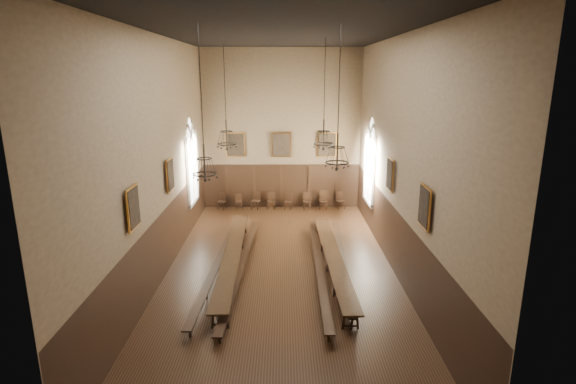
{
  "coord_description": "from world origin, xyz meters",
  "views": [
    {
      "loc": [
        0.13,
        -16.41,
        7.57
      ],
      "look_at": [
        0.31,
        1.5,
        2.86
      ],
      "focal_mm": 28.0,
      "sensor_mm": 36.0,
      "label": 1
    }
  ],
  "objects_px": {
    "bench_left_inner": "(242,267)",
    "chair_2": "(256,204)",
    "chair_3": "(271,204)",
    "chair_4": "(288,204)",
    "chair_0": "(222,204)",
    "chandelier_front_left": "(204,163)",
    "chair_5": "(307,204)",
    "chair_1": "(239,204)",
    "chandelier_back_left": "(227,137)",
    "bench_right_outer": "(342,262)",
    "bench_right_inner": "(318,265)",
    "table_right": "(333,263)",
    "chair_6": "(323,204)",
    "bench_left_outer": "(219,264)",
    "chandelier_back_right": "(324,137)",
    "chair_7": "(340,204)",
    "table_left": "(233,261)",
    "chandelier_front_right": "(337,153)"
  },
  "relations": [
    {
      "from": "table_left",
      "to": "chair_7",
      "type": "xyz_separation_m",
      "value": [
        5.34,
        8.41,
        -0.09
      ]
    },
    {
      "from": "chair_6",
      "to": "chandelier_back_right",
      "type": "bearing_deg",
      "value": -89.76
    },
    {
      "from": "chair_1",
      "to": "chandelier_back_right",
      "type": "distance_m",
      "value": 8.88
    },
    {
      "from": "chair_6",
      "to": "bench_left_inner",
      "type": "bearing_deg",
      "value": -108.27
    },
    {
      "from": "bench_left_outer",
      "to": "bench_right_inner",
      "type": "xyz_separation_m",
      "value": [
        3.95,
        -0.21,
        0.0
      ]
    },
    {
      "from": "bench_right_inner",
      "to": "chair_2",
      "type": "bearing_deg",
      "value": 109.0
    },
    {
      "from": "chair_0",
      "to": "chair_2",
      "type": "bearing_deg",
      "value": 16.78
    },
    {
      "from": "bench_right_inner",
      "to": "chair_2",
      "type": "xyz_separation_m",
      "value": [
        -2.98,
        8.66,
        0.01
      ]
    },
    {
      "from": "chair_3",
      "to": "chandelier_front_left",
      "type": "relative_size",
      "value": 0.22
    },
    {
      "from": "chair_2",
      "to": "chandelier_front_left",
      "type": "bearing_deg",
      "value": -75.77
    },
    {
      "from": "bench_left_outer",
      "to": "table_left",
      "type": "bearing_deg",
      "value": 9.96
    },
    {
      "from": "chair_2",
      "to": "chandelier_back_right",
      "type": "distance_m",
      "value": 8.39
    },
    {
      "from": "table_left",
      "to": "chair_5",
      "type": "xyz_separation_m",
      "value": [
        3.38,
        8.33,
        -0.09
      ]
    },
    {
      "from": "chair_1",
      "to": "chandelier_back_left",
      "type": "relative_size",
      "value": 0.19
    },
    {
      "from": "bench_right_inner",
      "to": "chair_0",
      "type": "bearing_deg",
      "value": 119.79
    },
    {
      "from": "table_right",
      "to": "chair_2",
      "type": "distance_m",
      "value": 9.31
    },
    {
      "from": "chair_2",
      "to": "bench_right_inner",
      "type": "bearing_deg",
      "value": -52.71
    },
    {
      "from": "bench_left_outer",
      "to": "chair_2",
      "type": "relative_size",
      "value": 10.14
    },
    {
      "from": "chair_2",
      "to": "chair_6",
      "type": "bearing_deg",
      "value": 17.88
    },
    {
      "from": "bench_right_inner",
      "to": "chandelier_back_right",
      "type": "relative_size",
      "value": 2.31
    },
    {
      "from": "bench_left_inner",
      "to": "chair_2",
      "type": "relative_size",
      "value": 10.08
    },
    {
      "from": "chair_4",
      "to": "chair_5",
      "type": "height_order",
      "value": "chair_5"
    },
    {
      "from": "bench_left_inner",
      "to": "chandelier_front_right",
      "type": "xyz_separation_m",
      "value": [
        3.33,
        -2.26,
        4.9
      ]
    },
    {
      "from": "chandelier_front_left",
      "to": "bench_right_outer",
      "type": "bearing_deg",
      "value": 33.08
    },
    {
      "from": "bench_right_outer",
      "to": "chandelier_back_left",
      "type": "bearing_deg",
      "value": 151.23
    },
    {
      "from": "table_left",
      "to": "chair_3",
      "type": "height_order",
      "value": "chair_3"
    },
    {
      "from": "chair_3",
      "to": "chandelier_front_right",
      "type": "distance_m",
      "value": 12.33
    },
    {
      "from": "chair_1",
      "to": "chair_3",
      "type": "distance_m",
      "value": 1.88
    },
    {
      "from": "bench_left_inner",
      "to": "chair_2",
      "type": "xyz_separation_m",
      "value": [
        0.03,
        8.8,
        0.01
      ]
    },
    {
      "from": "bench_right_inner",
      "to": "bench_left_outer",
      "type": "bearing_deg",
      "value": 176.96
    },
    {
      "from": "chair_2",
      "to": "chair_4",
      "type": "relative_size",
      "value": 1.12
    },
    {
      "from": "bench_right_inner",
      "to": "chair_3",
      "type": "xyz_separation_m",
      "value": [
        -2.09,
        8.66,
        0.01
      ]
    },
    {
      "from": "chair_0",
      "to": "chair_5",
      "type": "distance_m",
      "value": 4.92
    },
    {
      "from": "chair_6",
      "to": "bench_right_outer",
      "type": "bearing_deg",
      "value": -83.71
    },
    {
      "from": "chair_3",
      "to": "chandelier_back_left",
      "type": "relative_size",
      "value": 0.22
    },
    {
      "from": "chair_0",
      "to": "bench_right_outer",
      "type": "bearing_deg",
      "value": -38.23
    },
    {
      "from": "chair_6",
      "to": "chandelier_front_right",
      "type": "bearing_deg",
      "value": -87.22
    },
    {
      "from": "chair_3",
      "to": "chair_4",
      "type": "relative_size",
      "value": 1.1
    },
    {
      "from": "bench_left_outer",
      "to": "bench_left_inner",
      "type": "distance_m",
      "value": 1.0
    },
    {
      "from": "chair_3",
      "to": "chandelier_back_right",
      "type": "height_order",
      "value": "chandelier_back_right"
    },
    {
      "from": "chandelier_back_left",
      "to": "chair_3",
      "type": "bearing_deg",
      "value": 73.03
    },
    {
      "from": "table_right",
      "to": "bench_left_outer",
      "type": "relative_size",
      "value": 0.9
    },
    {
      "from": "table_left",
      "to": "chandelier_front_left",
      "type": "relative_size",
      "value": 2.1
    },
    {
      "from": "table_left",
      "to": "chandelier_front_right",
      "type": "height_order",
      "value": "chandelier_front_right"
    },
    {
      "from": "chair_0",
      "to": "chandelier_front_left",
      "type": "xyz_separation_m",
      "value": [
        1.15,
        -11.39,
        4.65
      ]
    },
    {
      "from": "table_left",
      "to": "chandelier_front_right",
      "type": "distance_m",
      "value": 6.66
    },
    {
      "from": "bench_right_outer",
      "to": "chandelier_back_left",
      "type": "height_order",
      "value": "chandelier_back_left"
    },
    {
      "from": "table_right",
      "to": "chandelier_back_left",
      "type": "relative_size",
      "value": 2.04
    },
    {
      "from": "bench_left_outer",
      "to": "chair_7",
      "type": "height_order",
      "value": "chair_7"
    },
    {
      "from": "table_left",
      "to": "chandelier_back_left",
      "type": "bearing_deg",
      "value": 98.75
    }
  ]
}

